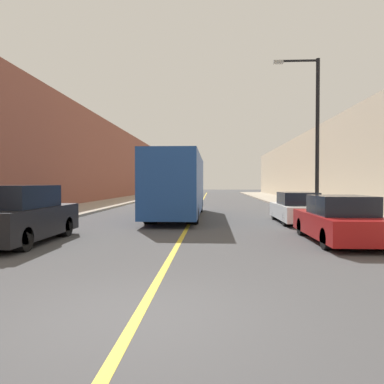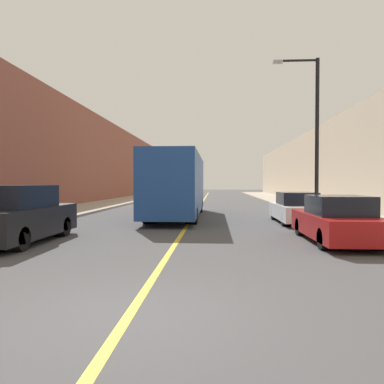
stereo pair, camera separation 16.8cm
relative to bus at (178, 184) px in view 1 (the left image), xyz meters
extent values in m
plane|color=#474749|center=(0.82, -15.30, -1.80)|extent=(200.00, 200.00, 0.00)
cube|color=#A89E8C|center=(-7.41, 14.70, -1.73)|extent=(3.99, 72.00, 0.13)
cube|color=#A89E8C|center=(9.05, 14.70, -1.73)|extent=(3.99, 72.00, 0.13)
cube|color=brown|center=(-11.40, 14.70, 2.50)|extent=(4.00, 72.00, 8.59)
cube|color=beige|center=(13.04, 14.70, 1.66)|extent=(4.00, 72.00, 6.91)
cube|color=gold|center=(0.82, 14.70, -1.79)|extent=(0.16, 72.00, 0.01)
cube|color=#1E4793|center=(0.00, 0.01, 0.04)|extent=(2.48, 11.00, 3.04)
cube|color=black|center=(0.00, -5.46, 0.57)|extent=(2.11, 0.04, 1.37)
cylinder|color=black|center=(-0.97, -3.40, -1.28)|extent=(0.55, 1.04, 1.04)
cylinder|color=black|center=(0.97, -3.40, -1.28)|extent=(0.55, 1.04, 1.04)
cylinder|color=black|center=(-0.97, 3.42, -1.28)|extent=(0.55, 1.04, 1.04)
cylinder|color=black|center=(0.97, 3.42, -1.28)|extent=(0.55, 1.04, 1.04)
cube|color=black|center=(-4.14, -9.00, -1.13)|extent=(1.98, 4.76, 0.92)
cube|color=black|center=(-4.14, -9.24, -0.33)|extent=(1.74, 2.62, 0.69)
cylinder|color=black|center=(-3.37, -10.48, -1.46)|extent=(0.44, 0.68, 0.68)
cylinder|color=black|center=(-4.91, -7.53, -1.46)|extent=(0.44, 0.68, 0.68)
cylinder|color=black|center=(-3.37, -7.53, -1.46)|extent=(0.44, 0.68, 0.68)
cube|color=maroon|center=(5.88, -8.27, -1.26)|extent=(1.84, 4.71, 0.70)
cube|color=black|center=(5.88, -8.51, -0.61)|extent=(1.62, 2.12, 0.60)
cube|color=black|center=(5.88, -10.60, -1.14)|extent=(1.56, 0.04, 0.32)
cylinder|color=black|center=(5.17, -9.73, -1.49)|extent=(0.40, 0.62, 0.62)
cylinder|color=black|center=(6.60, -9.73, -1.49)|extent=(0.40, 0.62, 0.62)
cylinder|color=black|center=(5.17, -6.81, -1.49)|extent=(0.40, 0.62, 0.62)
cylinder|color=black|center=(6.60, -6.81, -1.49)|extent=(0.40, 0.62, 0.62)
cube|color=silver|center=(5.83, -2.55, -1.27)|extent=(1.79, 4.71, 0.68)
cube|color=black|center=(5.83, -2.79, -0.64)|extent=(1.57, 2.12, 0.58)
cube|color=black|center=(5.83, -4.88, -1.15)|extent=(1.52, 0.04, 0.31)
cylinder|color=black|center=(5.13, -4.01, -1.49)|extent=(0.39, 0.62, 0.62)
cylinder|color=black|center=(6.53, -4.01, -1.49)|extent=(0.39, 0.62, 0.62)
cylinder|color=black|center=(5.13, -1.09, -1.49)|extent=(0.39, 0.62, 0.62)
cylinder|color=black|center=(6.53, -1.09, -1.49)|extent=(0.39, 0.62, 0.62)
cylinder|color=black|center=(7.36, -0.44, 2.45)|extent=(0.20, 0.20, 8.23)
cylinder|color=black|center=(6.33, -0.44, 6.46)|extent=(2.04, 0.12, 0.12)
cube|color=#999993|center=(5.31, -0.44, 6.41)|extent=(0.50, 0.24, 0.16)
camera|label=1|loc=(1.87, -20.37, 0.08)|focal=35.00mm
camera|label=2|loc=(2.04, -20.36, 0.08)|focal=35.00mm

